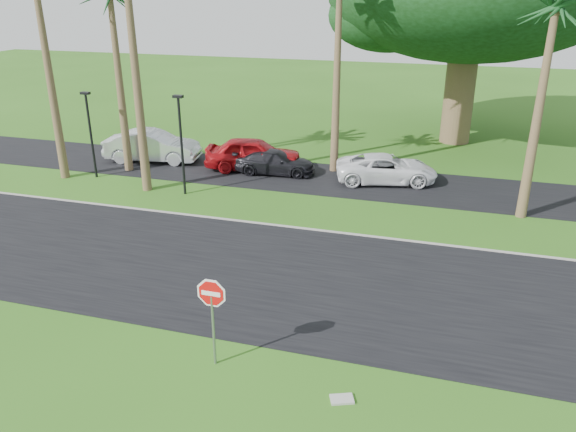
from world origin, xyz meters
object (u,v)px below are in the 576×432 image
(stop_sign_near, at_px, (212,304))
(car_silver, at_px, (152,146))
(car_minivan, at_px, (386,169))
(car_red, at_px, (253,154))
(car_dark, at_px, (275,162))

(stop_sign_near, bearing_deg, car_silver, 123.70)
(car_silver, bearing_deg, car_minivan, -98.66)
(car_red, bearing_deg, car_minivan, -101.88)
(car_red, height_order, car_minivan, car_red)
(car_red, height_order, car_dark, car_red)
(stop_sign_near, distance_m, car_red, 16.61)
(car_silver, xyz_separation_m, car_dark, (7.19, -0.16, -0.25))
(car_silver, relative_size, car_red, 1.03)
(car_silver, xyz_separation_m, car_minivan, (12.93, 0.06, -0.17))
(car_silver, bearing_deg, stop_sign_near, -155.24)
(car_red, bearing_deg, car_dark, -113.78)
(stop_sign_near, distance_m, car_silver, 19.02)
(car_dark, relative_size, car_minivan, 0.84)
(car_silver, distance_m, car_minivan, 12.93)
(stop_sign_near, height_order, car_dark, stop_sign_near)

